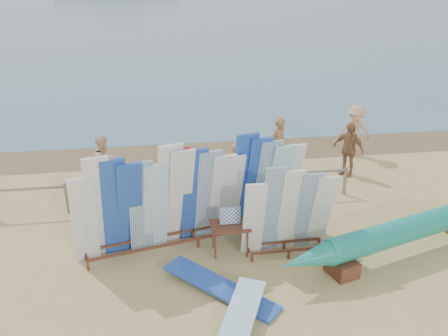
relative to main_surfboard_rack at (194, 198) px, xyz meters
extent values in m
plane|color=tan|center=(-1.34, -0.94, -1.25)|extent=(160.00, 160.00, 0.00)
cube|color=brown|center=(-1.34, 6.26, -1.25)|extent=(40.00, 2.60, 0.01)
cube|color=gray|center=(-1.34, 2.06, -0.45)|extent=(12.00, 0.06, 0.06)
cube|color=gray|center=(-3.34, 2.06, -0.80)|extent=(0.08, 0.08, 0.90)
cube|color=gray|center=(-1.34, 2.06, -0.80)|extent=(0.08, 0.08, 0.90)
cube|color=gray|center=(0.66, 2.06, -0.80)|extent=(0.08, 0.08, 0.90)
cube|color=gray|center=(2.66, 2.06, -0.80)|extent=(0.08, 0.08, 0.90)
cube|color=gray|center=(4.66, 2.06, -0.80)|extent=(0.08, 0.08, 0.90)
cube|color=brown|center=(0.06, -0.21, -1.00)|extent=(5.12, 1.23, 0.06)
cube|color=brown|center=(-0.04, 0.22, -1.00)|extent=(5.12, 1.23, 0.06)
cube|color=white|center=(-2.48, -0.57, -0.10)|extent=(0.68, 0.72, 2.31)
cube|color=white|center=(-2.14, -0.49, 0.13)|extent=(0.71, 0.88, 2.76)
cube|color=#244DB6|center=(-1.81, -0.42, 0.08)|extent=(0.70, 0.84, 2.66)
cube|color=#244DB6|center=(-1.48, -0.34, 0.01)|extent=(0.73, 0.94, 2.52)
cube|color=silver|center=(-1.24, -0.28, -0.02)|extent=(0.67, 0.70, 2.47)
cube|color=#91D2E8|center=(-0.91, -0.21, -0.07)|extent=(0.68, 0.72, 2.36)
cube|color=white|center=(-0.58, -0.13, 0.15)|extent=(0.71, 0.87, 2.81)
cube|color=white|center=(-0.33, -0.08, 0.08)|extent=(0.74, 1.01, 2.67)
cube|color=#244DB6|center=(0.00, 0.00, 0.05)|extent=(0.70, 0.81, 2.61)
cube|color=silver|center=(0.33, 0.08, 0.00)|extent=(0.69, 0.77, 2.51)
cube|color=white|center=(0.66, 0.15, -0.06)|extent=(0.71, 0.88, 2.38)
cube|color=white|center=(0.91, 0.21, -0.10)|extent=(0.69, 0.77, 2.30)
cube|color=#244DB6|center=(1.24, 0.29, 0.15)|extent=(0.67, 0.68, 2.80)
cube|color=#244DB6|center=(1.57, 0.36, 0.08)|extent=(0.70, 0.80, 2.67)
cube|color=silver|center=(1.82, 0.42, 0.03)|extent=(0.70, 0.82, 2.56)
cube|color=#91D2E8|center=(2.15, 0.49, -0.04)|extent=(0.73, 0.93, 2.42)
cube|color=white|center=(2.48, 0.57, -0.07)|extent=(0.68, 0.75, 2.36)
cube|color=brown|center=(2.12, -0.99, -1.03)|extent=(1.76, 0.08, 0.05)
cube|color=brown|center=(2.11, -0.60, -1.03)|extent=(1.76, 0.08, 0.05)
cube|color=white|center=(1.29, -0.81, -0.24)|extent=(0.49, 0.53, 2.02)
cube|color=silver|center=(1.71, -0.80, -0.05)|extent=(0.49, 0.66, 2.41)
cube|color=white|center=(2.13, -0.80, -0.09)|extent=(0.49, 0.68, 2.32)
cube|color=silver|center=(2.55, -0.79, -0.14)|extent=(0.49, 0.70, 2.22)
cube|color=white|center=(2.89, -0.79, -0.19)|extent=(0.49, 0.71, 2.12)
cube|color=brown|center=(3.12, -1.75, -1.06)|extent=(0.70, 0.77, 0.38)
cylinder|color=teal|center=(4.95, -1.18, -0.57)|extent=(4.65, 2.00, 0.64)
cone|color=teal|center=(2.21, -2.04, -0.57)|extent=(1.39, 0.95, 0.59)
cube|color=brown|center=(0.79, -0.53, -0.52)|extent=(0.92, 0.65, 0.05)
cube|color=white|center=(0.79, -0.53, -0.25)|extent=(0.48, 0.04, 0.43)
cube|color=#244DB6|center=(0.36, -1.99, -1.25)|extent=(2.34, 2.26, 0.25)
cube|color=#B4131C|center=(-1.95, 2.78, -0.91)|extent=(0.63, 0.58, 0.05)
cube|color=#B4131C|center=(-1.97, 3.04, -0.60)|extent=(0.61, 0.22, 0.59)
cube|color=#B4131C|center=(-1.07, 2.95, -0.97)|extent=(0.66, 0.65, 0.04)
cube|color=#B4131C|center=(-1.21, 3.12, -0.72)|extent=(0.47, 0.42, 0.48)
cube|color=#B4131C|center=(0.03, 3.28, -0.66)|extent=(0.61, 0.88, 0.60)
cube|color=#B4131C|center=(-0.02, 3.60, -0.28)|extent=(0.51, 0.26, 0.37)
imported|color=#8C6042|center=(5.28, 3.47, -0.36)|extent=(1.02, 1.09, 1.79)
imported|color=beige|center=(-2.40, 3.44, -0.38)|extent=(0.83, 0.92, 1.74)
imported|color=#8C6042|center=(3.07, 4.01, -0.31)|extent=(0.78, 0.71, 1.89)
imported|color=beige|center=(1.52, 2.70, -0.47)|extent=(0.77, 0.39, 1.57)
imported|color=tan|center=(1.70, 2.81, -0.49)|extent=(0.83, 0.68, 1.53)
imported|color=tan|center=(6.13, 5.02, -0.33)|extent=(1.27, 1.07, 1.85)
camera|label=1|loc=(-0.72, -10.06, 5.13)|focal=38.00mm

